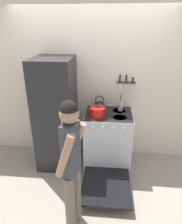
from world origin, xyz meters
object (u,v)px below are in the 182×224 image
(refrigerator, at_px, (56,114))
(stove_range, at_px, (108,140))
(dutch_oven_pot, at_px, (98,112))
(utensil_jar, at_px, (121,106))
(tea_kettle, at_px, (99,106))
(person, at_px, (71,163))

(refrigerator, distance_m, stove_range, 0.95)
(refrigerator, bearing_deg, dutch_oven_pot, -8.39)
(refrigerator, height_order, utensil_jar, refrigerator)
(stove_range, bearing_deg, tea_kettle, 132.71)
(tea_kettle, height_order, person, person)
(stove_range, height_order, person, person)
(stove_range, height_order, utensil_jar, utensil_jar)
(stove_range, distance_m, dutch_oven_pot, 0.58)
(tea_kettle, bearing_deg, stove_range, -47.29)
(person, bearing_deg, dutch_oven_pot, 6.35)
(tea_kettle, bearing_deg, utensil_jar, 0.96)
(dutch_oven_pot, relative_size, utensil_jar, 1.00)
(stove_range, xyz_separation_m, utensil_jar, (0.19, 0.17, 0.55))
(stove_range, distance_m, utensil_jar, 0.61)
(stove_range, xyz_separation_m, person, (-0.37, -1.20, 0.45))
(refrigerator, relative_size, dutch_oven_pot, 6.47)
(dutch_oven_pot, xyz_separation_m, utensil_jar, (0.35, 0.26, 0.00))
(tea_kettle, bearing_deg, person, -98.76)
(refrigerator, height_order, person, refrigerator)
(tea_kettle, relative_size, utensil_jar, 0.90)
(refrigerator, bearing_deg, tea_kettle, 13.01)
(tea_kettle, relative_size, person, 0.15)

